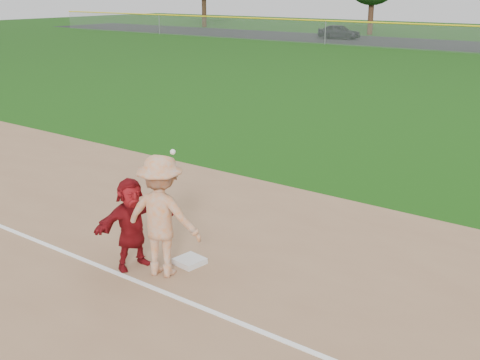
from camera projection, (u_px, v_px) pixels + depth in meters
The scene contains 6 objects.
ground at pixel (188, 272), 10.42m from camera, with size 160.00×160.00×0.00m, color #17480D.
foul_line at pixel (155, 289), 9.80m from camera, with size 60.00×0.10×0.01m, color white.
first_base at pixel (190, 261), 10.68m from camera, with size 0.46×0.46×0.10m, color silver.
base_runner at pixel (132, 223), 10.36m from camera, with size 1.51×0.48×1.62m, color maroon.
car_left at pixel (339, 32), 57.45m from camera, with size 1.62×4.04×1.38m, color black.
first_base_play at pixel (162, 216), 10.03m from camera, with size 1.53×1.16×2.19m.
Camera 1 is at (6.43, -6.96, 4.71)m, focal length 45.00 mm.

